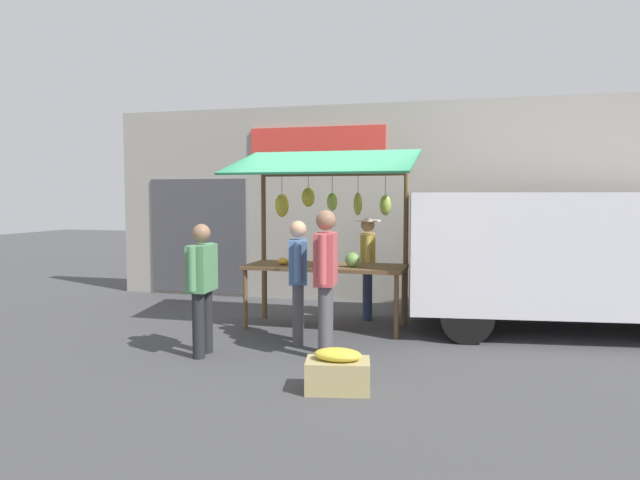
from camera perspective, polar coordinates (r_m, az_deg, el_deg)
The scene contains 9 objects.
ground_plane at distance 8.37m, azimuth 0.54°, elevation -8.41°, with size 40.00×40.00×0.00m, color #424244.
street_backdrop at distance 10.33m, azimuth 3.23°, elevation 3.48°, with size 9.00×0.30×3.40m.
market_stall at distance 8.21m, azimuth 0.55°, elevation 2.23°, with size 2.50×1.46×2.50m.
vendor_with_sunhat at distance 8.86m, azimuth 4.60°, elevation -1.98°, with size 0.39×0.65×1.51m.
shopper_in_striped_shirt at distance 6.74m, azimuth 0.56°, elevation -3.08°, with size 0.28×0.71×1.68m.
shopper_with_shopping_bag at distance 6.92m, azimuth -11.28°, elevation -3.90°, with size 0.26×0.66×1.52m.
shopper_in_grey_tee at distance 7.37m, azimuth -2.12°, elevation -3.26°, with size 0.34×0.64×1.53m.
parked_van at distance 8.60m, azimuth 22.39°, elevation -0.84°, with size 4.59×2.37×1.88m.
produce_crate_near at distance 5.70m, azimuth 1.72°, elevation -12.54°, with size 0.66×0.49×0.41m.
Camera 1 is at (-2.04, 7.91, 1.83)m, focal length 33.27 mm.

